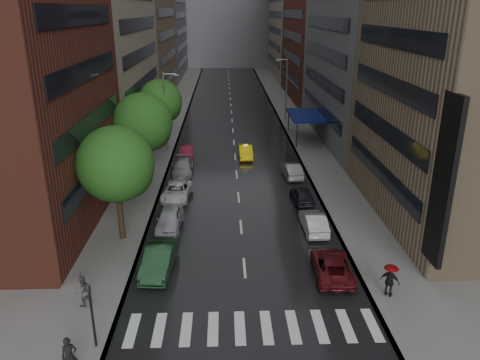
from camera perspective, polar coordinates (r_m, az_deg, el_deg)
name	(u,v)px	position (r m, az deg, el deg)	size (l,w,h in m)	color
ground	(248,305)	(27.24, 0.92, -14.98)	(220.00, 220.00, 0.00)	gray
road	(232,115)	(73.93, -1.02, 7.94)	(14.00, 140.00, 0.01)	black
sidewalk_left	(174,115)	(74.32, -8.04, 7.86)	(4.00, 140.00, 0.15)	gray
sidewalk_right	(289,114)	(74.61, 5.97, 8.00)	(4.00, 140.00, 0.15)	gray
crosswalk	(253,327)	(25.64, 1.63, -17.52)	(13.15, 2.80, 0.01)	silver
buildings_left	(137,6)	(82.19, -12.41, 19.96)	(8.00, 108.00, 38.00)	maroon
buildings_right	(324,13)	(80.59, 10.19, 19.43)	(8.05, 109.10, 36.00)	#937A5B
building_far	(227,7)	(140.24, -1.60, 20.31)	(40.00, 14.00, 32.00)	slate
tree_near	(116,164)	(32.86, -14.92, 1.86)	(5.26, 5.26, 8.39)	#382619
tree_mid	(143,123)	(43.70, -11.77, 6.85)	(5.43, 5.43, 8.65)	#382619
tree_far	(160,101)	(55.76, -9.71, 9.43)	(5.09, 5.09, 8.11)	#382619
taxi	(246,152)	(52.19, 0.69, 3.48)	(1.45, 4.17, 1.37)	yellow
parked_cars_left	(176,194)	(40.49, -7.81, -1.70)	(2.69, 28.30, 1.61)	#1C3D22
parked_cars_right	(310,213)	(36.85, 8.52, -4.06)	(2.54, 22.94, 1.44)	#5B1216
ped_bag_walker	(70,357)	(23.60, -20.05, -19.58)	(0.80, 0.68, 1.87)	black
ped_black_umbrella	(82,286)	(27.67, -18.71, -12.16)	(1.11, 1.10, 2.09)	#48474B
ped_red_umbrella	(390,278)	(28.40, 17.85, -11.28)	(1.16, 1.03, 2.01)	black
traffic_light	(92,310)	(24.09, -17.64, -14.88)	(0.18, 0.15, 3.45)	black
street_lamp_left	(166,111)	(53.74, -9.01, 8.35)	(1.74, 0.22, 9.00)	gray
street_lamp_right	(286,88)	(68.68, 5.60, 11.05)	(1.74, 0.22, 9.00)	gray
awning	(305,115)	(59.48, 7.99, 7.81)	(4.00, 8.00, 3.12)	navy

